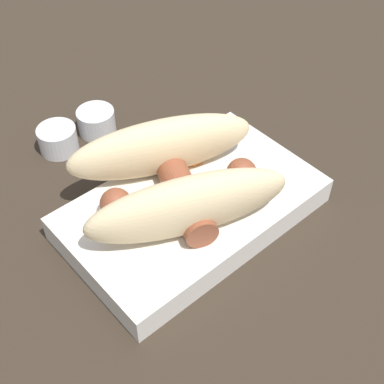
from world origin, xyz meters
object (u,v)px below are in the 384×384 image
(condiment_cup_near, at_px, (97,123))
(condiment_cup_far, at_px, (58,140))
(sausage, at_px, (181,188))
(bread_roll, at_px, (174,174))
(food_tray, at_px, (192,209))

(condiment_cup_near, distance_m, condiment_cup_far, 0.05)
(sausage, bearing_deg, condiment_cup_far, 101.54)
(bread_roll, bearing_deg, food_tray, -51.00)
(bread_roll, height_order, sausage, bread_roll)
(sausage, bearing_deg, food_tray, -39.23)
(food_tray, height_order, condiment_cup_near, same)
(food_tray, relative_size, bread_roll, 1.12)
(bread_roll, distance_m, condiment_cup_far, 0.18)
(sausage, distance_m, condiment_cup_near, 0.18)
(bread_roll, height_order, condiment_cup_near, bread_roll)
(food_tray, relative_size, condiment_cup_far, 5.65)
(bread_roll, xyz_separation_m, sausage, (0.00, -0.01, -0.02))
(food_tray, xyz_separation_m, bread_roll, (-0.01, 0.01, 0.05))
(food_tray, xyz_separation_m, condiment_cup_far, (-0.05, 0.19, -0.00))
(condiment_cup_far, bearing_deg, food_tray, -76.33)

